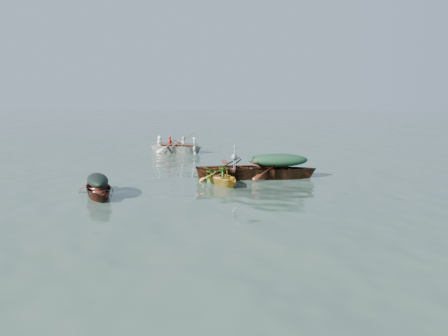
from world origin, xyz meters
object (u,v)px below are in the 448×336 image
at_px(open_wooden_boat, 239,178).
at_px(heron, 234,160).
at_px(dark_covered_boat, 98,196).
at_px(rowed_boat, 177,153).
at_px(green_tarp_boat, 278,178).
at_px(yellow_dinghy, 222,183).

height_order(open_wooden_boat, heron, heron).
height_order(dark_covered_boat, rowed_boat, rowed_boat).
bearing_deg(green_tarp_boat, dark_covered_boat, 114.08).
distance_m(yellow_dinghy, heron, 0.99).
relative_size(yellow_dinghy, dark_covered_boat, 0.88).
bearing_deg(heron, dark_covered_boat, -178.62).
relative_size(rowed_boat, heron, 4.47).
bearing_deg(green_tarp_boat, open_wooden_boat, 90.00).
bearing_deg(rowed_boat, dark_covered_boat, -173.42).
xyz_separation_m(dark_covered_boat, rowed_boat, (0.02, 10.45, 0.00)).
distance_m(open_wooden_boat, rowed_boat, 8.07).
relative_size(yellow_dinghy, green_tarp_boat, 0.66).
xyz_separation_m(rowed_boat, heron, (4.12, -7.58, 0.83)).
bearing_deg(dark_covered_boat, heron, 5.14).
bearing_deg(heron, open_wooden_boat, 49.08).
bearing_deg(green_tarp_boat, yellow_dinghy, 112.98).
height_order(green_tarp_boat, heron, heron).
relative_size(dark_covered_boat, heron, 3.48).
distance_m(yellow_dinghy, rowed_boat, 8.74).
height_order(open_wooden_boat, rowed_boat, open_wooden_boat).
height_order(green_tarp_boat, open_wooden_boat, open_wooden_boat).
relative_size(dark_covered_boat, open_wooden_boat, 0.69).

